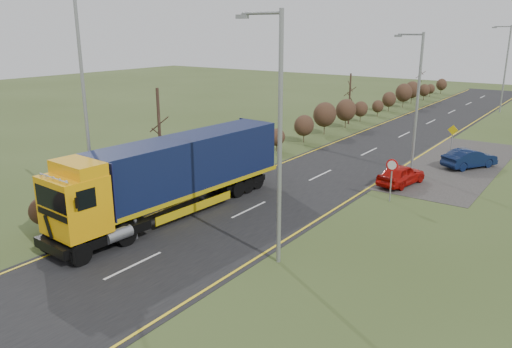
{
  "coord_description": "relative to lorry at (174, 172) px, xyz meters",
  "views": [
    {
      "loc": [
        14.78,
        -16.18,
        9.32
      ],
      "look_at": [
        0.48,
        3.97,
        2.09
      ],
      "focal_mm": 35.0,
      "sensor_mm": 36.0,
      "label": 1
    }
  ],
  "objects": [
    {
      "name": "speed_sign",
      "position": [
        8.4,
        8.34,
        -0.57
      ],
      "size": [
        0.68,
        0.1,
        2.45
      ],
      "color": "gray",
      "rests_on": "ground"
    },
    {
      "name": "streetlight_mid",
      "position": [
        7.29,
        14.93,
        2.73
      ],
      "size": [
        1.94,
        0.18,
        9.11
      ],
      "color": "gray",
      "rests_on": "ground"
    },
    {
      "name": "left_pole",
      "position": [
        -2.42,
        -3.2,
        3.1
      ],
      "size": [
        0.16,
        0.16,
        10.79
      ],
      "primitive_type": "cylinder",
      "color": "gray",
      "rests_on": "ground"
    },
    {
      "name": "road",
      "position": [
        2.8,
        8.64,
        -2.28
      ],
      "size": [
        8.0,
        120.0,
        0.02
      ],
      "primitive_type": "cube",
      "color": "black",
      "rests_on": "ground"
    },
    {
      "name": "streetlight_far",
      "position": [
        7.27,
        45.49,
        3.07
      ],
      "size": [
        2.05,
        0.19,
        9.69
      ],
      "color": "gray",
      "rests_on": "ground"
    },
    {
      "name": "warning_board",
      "position": [
        7.96,
        22.65,
        -0.99
      ],
      "size": [
        0.8,
        0.11,
        2.09
      ],
      "color": "gray",
      "rests_on": "ground"
    },
    {
      "name": "streetlight_near",
      "position": [
        7.26,
        -1.59,
        3.27
      ],
      "size": [
        2.12,
        0.2,
        10.03
      ],
      "color": "gray",
      "rests_on": "ground"
    },
    {
      "name": "car_red_hatchback",
      "position": [
        7.82,
        11.69,
        -1.64
      ],
      "size": [
        2.19,
        4.01,
        1.29
      ],
      "primitive_type": "imported",
      "rotation": [
        0.0,
        0.0,
        2.96
      ],
      "color": "#AE0D08",
      "rests_on": "ground"
    },
    {
      "name": "hedgerow",
      "position": [
        -3.2,
        6.54,
        -0.67
      ],
      "size": [
        2.24,
        102.04,
        6.05
      ],
      "color": "#301E15",
      "rests_on": "ground"
    },
    {
      "name": "lorry",
      "position": [
        0.0,
        0.0,
        0.0
      ],
      "size": [
        3.13,
        14.6,
        4.04
      ],
      "rotation": [
        0.0,
        0.0,
        -0.06
      ],
      "color": "black",
      "rests_on": "ground"
    },
    {
      "name": "ground",
      "position": [
        2.8,
        -1.36,
        -2.29
      ],
      "size": [
        160.0,
        160.0,
        0.0
      ],
      "primitive_type": "plane",
      "color": "#37461E",
      "rests_on": "ground"
    },
    {
      "name": "lane_markings",
      "position": [
        2.8,
        8.34,
        -2.26
      ],
      "size": [
        7.52,
        116.0,
        0.01
      ],
      "color": "yellow",
      "rests_on": "road"
    },
    {
      "name": "layby",
      "position": [
        9.3,
        18.64,
        -2.28
      ],
      "size": [
        6.0,
        18.0,
        0.02
      ],
      "primitive_type": "cube",
      "color": "#302D2A",
      "rests_on": "ground"
    },
    {
      "name": "car_blue_sedan",
      "position": [
        10.3,
        18.3,
        -1.63
      ],
      "size": [
        3.24,
        4.15,
        1.32
      ],
      "primitive_type": "imported",
      "rotation": [
        0.0,
        0.0,
        2.61
      ],
      "color": "#091434",
      "rests_on": "ground"
    }
  ]
}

